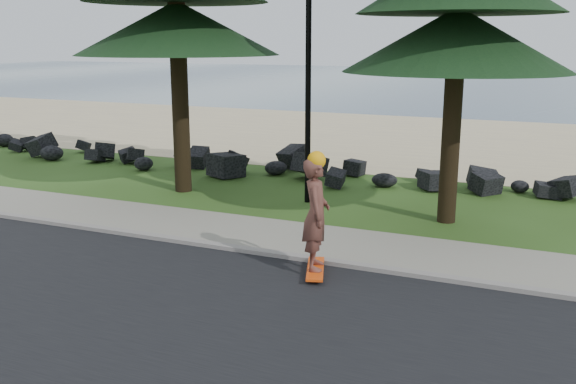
% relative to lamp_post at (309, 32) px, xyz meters
% --- Properties ---
extents(ground, '(160.00, 160.00, 0.00)m').
position_rel_lamp_post_xyz_m(ground, '(0.00, -3.20, -4.13)').
color(ground, '#2B4716').
rests_on(ground, ground).
extents(road, '(160.00, 7.00, 0.02)m').
position_rel_lamp_post_xyz_m(road, '(0.00, -7.70, -4.12)').
color(road, black).
rests_on(road, ground).
extents(kerb, '(160.00, 0.20, 0.10)m').
position_rel_lamp_post_xyz_m(kerb, '(0.00, -4.10, -4.08)').
color(kerb, gray).
rests_on(kerb, ground).
extents(sidewalk, '(160.00, 2.00, 0.08)m').
position_rel_lamp_post_xyz_m(sidewalk, '(0.00, -3.00, -4.09)').
color(sidewalk, gray).
rests_on(sidewalk, ground).
extents(beach_sand, '(160.00, 15.00, 0.01)m').
position_rel_lamp_post_xyz_m(beach_sand, '(0.00, 11.30, -4.13)').
color(beach_sand, beige).
rests_on(beach_sand, ground).
extents(ocean, '(160.00, 58.00, 0.01)m').
position_rel_lamp_post_xyz_m(ocean, '(0.00, 47.80, -4.13)').
color(ocean, '#344F64').
rests_on(ocean, ground).
extents(seawall_boulders, '(60.00, 2.40, 1.10)m').
position_rel_lamp_post_xyz_m(seawall_boulders, '(0.00, 2.40, -4.13)').
color(seawall_boulders, black).
rests_on(seawall_boulders, ground).
extents(lamp_post, '(0.25, 0.14, 8.14)m').
position_rel_lamp_post_xyz_m(lamp_post, '(0.00, 0.00, 0.00)').
color(lamp_post, black).
rests_on(lamp_post, ground).
extents(skateboarder, '(0.67, 1.19, 2.15)m').
position_rel_lamp_post_xyz_m(skateboarder, '(2.01, -4.67, -3.05)').
color(skateboarder, '#EC480D').
rests_on(skateboarder, ground).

